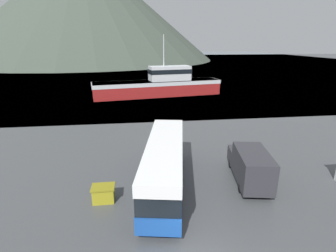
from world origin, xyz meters
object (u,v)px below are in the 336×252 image
fishing_boat (160,85)px  storage_bin (104,194)px  tour_bus (165,163)px  delivery_van (250,165)px

fishing_boat → storage_bin: (-7.07, -34.56, -1.56)m
fishing_boat → storage_bin: bearing=158.6°
tour_bus → storage_bin: 4.52m
delivery_van → storage_bin: size_ratio=4.27×
fishing_boat → storage_bin: fishing_boat is taller
tour_bus → storage_bin: size_ratio=7.64×
delivery_van → fishing_boat: size_ratio=0.26×
fishing_boat → tour_bus: bearing=165.2°
tour_bus → fishing_boat: 33.48m
tour_bus → delivery_van: (6.29, 0.00, -0.54)m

